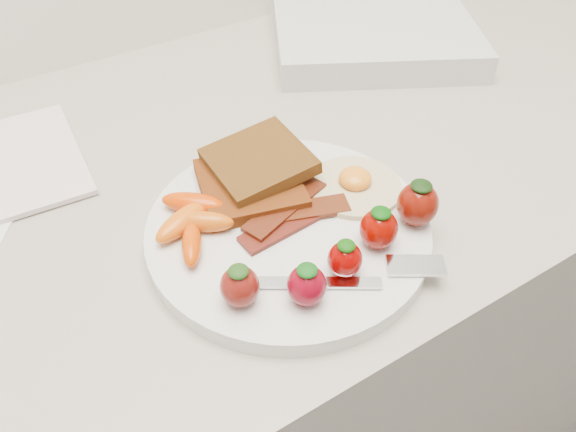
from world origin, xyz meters
TOP-DOWN VIEW (x-y plane):
  - counter at (0.00, 1.70)m, footprint 2.00×0.60m
  - plate at (0.02, 1.56)m, footprint 0.27×0.27m
  - toast_lower at (0.01, 1.62)m, footprint 0.12×0.12m
  - toast_upper at (0.03, 1.64)m, footprint 0.10×0.10m
  - fried_egg at (0.10, 1.57)m, footprint 0.12×0.12m
  - bacon_strips at (0.03, 1.57)m, footprint 0.12×0.07m
  - baby_carrots at (-0.06, 1.60)m, footprint 0.08×0.11m
  - strawberries at (0.04, 1.49)m, footprint 0.22×0.06m
  - fork at (0.04, 1.47)m, footprint 0.17×0.09m
  - notepad at (-0.17, 1.81)m, footprint 0.14×0.19m
  - appliance at (0.33, 1.82)m, footprint 0.35×0.33m

SIDE VIEW (x-z plane):
  - counter at x=0.00m, z-range 0.00..0.90m
  - notepad at x=-0.17m, z-range 0.90..0.91m
  - plate at x=0.02m, z-range 0.90..0.92m
  - appliance at x=0.33m, z-range 0.90..0.94m
  - fork at x=0.04m, z-range 0.92..0.92m
  - bacon_strips at x=0.03m, z-range 0.92..0.93m
  - fried_egg at x=0.10m, z-range 0.91..0.93m
  - toast_lower at x=0.01m, z-range 0.92..0.93m
  - baby_carrots at x=-0.06m, z-range 0.92..0.94m
  - strawberries at x=0.04m, z-range 0.91..0.96m
  - toast_upper at x=0.03m, z-range 0.93..0.95m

